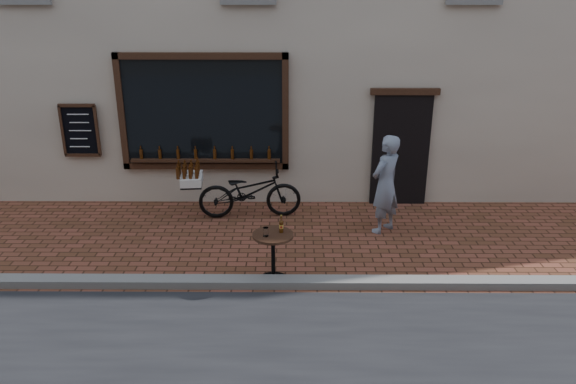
{
  "coord_description": "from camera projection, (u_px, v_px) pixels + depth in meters",
  "views": [
    {
      "loc": [
        -0.22,
        -7.03,
        4.28
      ],
      "look_at": [
        -0.28,
        1.2,
        1.1
      ],
      "focal_mm": 35.0,
      "sensor_mm": 36.0,
      "label": 1
    }
  ],
  "objects": [
    {
      "name": "ground",
      "position": [
        307.0,
        293.0,
        8.1
      ],
      "size": [
        90.0,
        90.0,
        0.0
      ],
      "primitive_type": "plane",
      "color": "#58301C",
      "rests_on": "ground"
    },
    {
      "name": "kerb",
      "position": [
        306.0,
        282.0,
        8.27
      ],
      "size": [
        90.0,
        0.25,
        0.12
      ],
      "primitive_type": "cube",
      "color": "slate",
      "rests_on": "ground"
    },
    {
      "name": "bistro_table",
      "position": [
        273.0,
        248.0,
        8.23
      ],
      "size": [
        0.6,
        0.6,
        1.03
      ],
      "color": "black",
      "rests_on": "ground"
    },
    {
      "name": "cargo_bicycle",
      "position": [
        248.0,
        191.0,
        10.49
      ],
      "size": [
        2.3,
        0.83,
        1.08
      ],
      "rotation": [
        0.0,
        0.0,
        1.66
      ],
      "color": "black",
      "rests_on": "ground"
    },
    {
      "name": "pedestrian",
      "position": [
        385.0,
        184.0,
        9.77
      ],
      "size": [
        0.76,
        0.75,
        1.77
      ],
      "primitive_type": "imported",
      "rotation": [
        0.0,
        0.0,
        3.92
      ],
      "color": "gray",
      "rests_on": "ground"
    }
  ]
}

